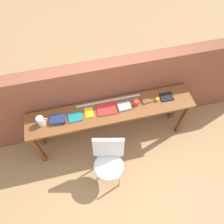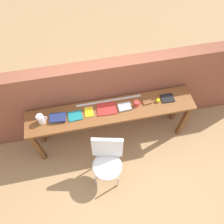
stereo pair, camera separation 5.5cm
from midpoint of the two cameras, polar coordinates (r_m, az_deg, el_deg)
ground_plane at (r=3.84m, az=1.18°, el=-10.38°), size 40.00×40.00×0.00m
brick_wall_back at (r=3.49m, az=-0.82°, el=3.92°), size 6.00×0.20×1.49m
sideboard at (r=3.31m, az=0.31°, el=-0.78°), size 2.50×0.44×0.88m
chair_white_moulded at (r=3.23m, az=-0.76°, el=-12.36°), size 0.53×0.54×0.89m
pitcher_white at (r=3.17m, az=-17.60°, el=-1.75°), size 0.14×0.10×0.18m
book_stack_leftmost at (r=3.18m, az=-13.55°, el=-1.50°), size 0.24×0.17×0.05m
magazine_cycling at (r=3.17m, az=-9.10°, el=-1.03°), size 0.21×0.17×0.02m
pamphlet_pile_colourful at (r=3.19m, az=-5.49°, el=0.16°), size 0.13×0.19×0.01m
book_open_centre at (r=3.19m, az=-0.91°, el=0.82°), size 0.29×0.23×0.02m
book_grey_hardcover at (r=3.21m, az=3.79°, el=1.36°), size 0.20×0.15×0.03m
mug at (r=3.23m, az=6.95°, el=2.17°), size 0.11×0.08×0.09m
leather_journal_brown at (r=3.31m, az=9.58°, el=2.72°), size 0.14×0.11×0.02m
sports_ball_small at (r=3.33m, az=12.36°, el=2.99°), size 0.06×0.06×0.06m
book_repair_rightmost at (r=3.41m, az=14.72°, el=3.51°), size 0.20×0.16×0.02m
ruler_metal_back_edge at (r=3.29m, az=-0.25°, el=2.99°), size 0.99×0.03×0.00m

